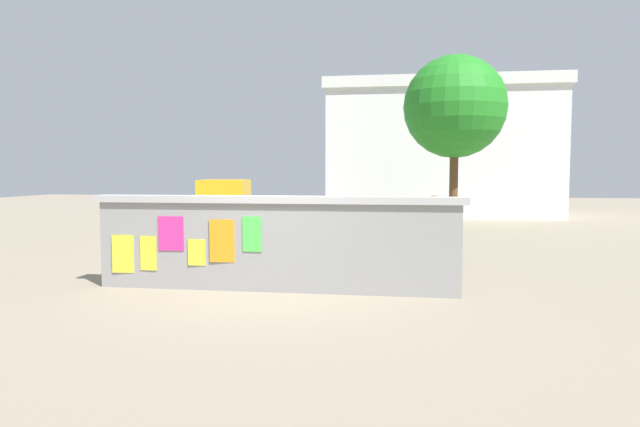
{
  "coord_description": "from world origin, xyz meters",
  "views": [
    {
      "loc": [
        2.25,
        -9.51,
        2.06
      ],
      "look_at": [
        0.44,
        2.26,
        1.19
      ],
      "focal_mm": 31.93,
      "sensor_mm": 36.0,
      "label": 1
    }
  ],
  "objects_px": {
    "auto_rickshaw_truck": "(262,215)",
    "bicycle_near": "(285,254)",
    "bicycle_far": "(186,256)",
    "person_walking": "(434,228)",
    "motorcycle": "(408,243)",
    "tree_roadside": "(455,107)"
  },
  "relations": [
    {
      "from": "auto_rickshaw_truck",
      "to": "motorcycle",
      "type": "relative_size",
      "value": 2.0
    },
    {
      "from": "auto_rickshaw_truck",
      "to": "bicycle_near",
      "type": "relative_size",
      "value": 2.21
    },
    {
      "from": "bicycle_near",
      "to": "bicycle_far",
      "type": "bearing_deg",
      "value": -164.54
    },
    {
      "from": "bicycle_near",
      "to": "person_walking",
      "type": "height_order",
      "value": "person_walking"
    },
    {
      "from": "bicycle_near",
      "to": "bicycle_far",
      "type": "distance_m",
      "value": 2.0
    },
    {
      "from": "bicycle_far",
      "to": "bicycle_near",
      "type": "bearing_deg",
      "value": 15.46
    },
    {
      "from": "motorcycle",
      "to": "auto_rickshaw_truck",
      "type": "bearing_deg",
      "value": 155.11
    },
    {
      "from": "bicycle_near",
      "to": "tree_roadside",
      "type": "bearing_deg",
      "value": 65.37
    },
    {
      "from": "motorcycle",
      "to": "bicycle_near",
      "type": "distance_m",
      "value": 2.95
    },
    {
      "from": "bicycle_near",
      "to": "person_walking",
      "type": "relative_size",
      "value": 1.05
    },
    {
      "from": "motorcycle",
      "to": "bicycle_near",
      "type": "xyz_separation_m",
      "value": [
        -2.51,
        -1.55,
        -0.1
      ]
    },
    {
      "from": "auto_rickshaw_truck",
      "to": "motorcycle",
      "type": "distance_m",
      "value": 4.3
    },
    {
      "from": "motorcycle",
      "to": "bicycle_far",
      "type": "xyz_separation_m",
      "value": [
        -4.44,
        -2.09,
        -0.1
      ]
    },
    {
      "from": "motorcycle",
      "to": "tree_roadside",
      "type": "relative_size",
      "value": 0.31
    },
    {
      "from": "person_walking",
      "to": "auto_rickshaw_truck",
      "type": "bearing_deg",
      "value": 139.62
    },
    {
      "from": "bicycle_far",
      "to": "person_walking",
      "type": "bearing_deg",
      "value": 2.19
    },
    {
      "from": "bicycle_near",
      "to": "bicycle_far",
      "type": "relative_size",
      "value": 1.03
    },
    {
      "from": "motorcycle",
      "to": "bicycle_near",
      "type": "height_order",
      "value": "bicycle_near"
    },
    {
      "from": "auto_rickshaw_truck",
      "to": "motorcycle",
      "type": "height_order",
      "value": "auto_rickshaw_truck"
    },
    {
      "from": "bicycle_near",
      "to": "tree_roadside",
      "type": "distance_m",
      "value": 10.48
    },
    {
      "from": "bicycle_far",
      "to": "tree_roadside",
      "type": "xyz_separation_m",
      "value": [
        5.98,
        9.37,
        3.91
      ]
    },
    {
      "from": "auto_rickshaw_truck",
      "to": "bicycle_far",
      "type": "xyz_separation_m",
      "value": [
        -0.56,
        -3.89,
        -0.54
      ]
    }
  ]
}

